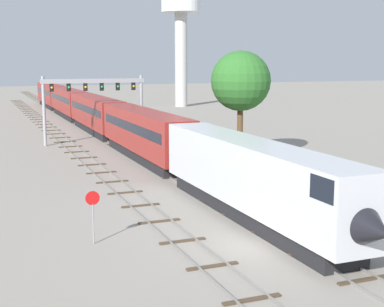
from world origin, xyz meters
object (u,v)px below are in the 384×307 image
passenger_train (95,113)px  trackside_tree_left (241,81)px  signal_gantry (94,94)px  water_tower (181,14)px  stop_sign (93,210)px

passenger_train → trackside_tree_left: bearing=-72.3°
signal_gantry → water_tower: (28.40, 46.94, 13.41)m
signal_gantry → trackside_tree_left: bearing=-56.5°
signal_gantry → trackside_tree_left: (10.86, -16.43, 1.81)m
stop_sign → water_tower: bearing=66.6°
water_tower → trackside_tree_left: bearing=-105.5°
signal_gantry → passenger_train: bearing=77.9°
trackside_tree_left → stop_sign: bearing=-132.7°
passenger_train → signal_gantry: bearing=-102.1°
passenger_train → stop_sign: bearing=-102.0°
trackside_tree_left → signal_gantry: bearing=123.5°
water_tower → trackside_tree_left: water_tower is taller
signal_gantry → stop_sign: size_ratio=4.20×
passenger_train → water_tower: water_tower is taller
signal_gantry → water_tower: bearing=58.8°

